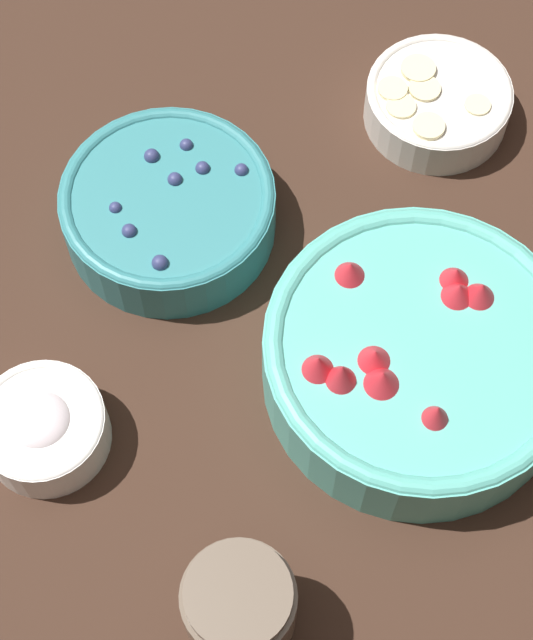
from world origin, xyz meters
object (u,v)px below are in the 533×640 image
(bowl_blueberries, at_px, (168,207))
(bowl_bananas, at_px, (437,101))
(bowl_strawberries, at_px, (418,356))
(bowl_cream, at_px, (43,427))
(jar_chocolate, at_px, (240,608))

(bowl_blueberries, xyz_separation_m, bowl_bananas, (0.27, -0.03, -0.01))
(bowl_strawberries, height_order, bowl_bananas, bowl_strawberries)
(bowl_blueberries, bearing_deg, bowl_cream, -147.73)
(bowl_blueberries, relative_size, bowl_cream, 1.83)
(bowl_bananas, relative_size, bowl_cream, 1.32)
(jar_chocolate, bearing_deg, bowl_cream, 103.95)
(bowl_bananas, xyz_separation_m, bowl_cream, (-0.46, -0.09, 0.00))
(bowl_strawberries, distance_m, bowl_cream, 0.31)
(bowl_bananas, distance_m, bowl_cream, 0.47)
(bowl_blueberries, relative_size, bowl_bananas, 1.39)
(bowl_blueberries, bearing_deg, jar_chocolate, -112.64)
(bowl_bananas, relative_size, jar_chocolate, 1.45)
(bowl_blueberries, height_order, bowl_cream, bowl_blueberries)
(bowl_strawberries, height_order, jar_chocolate, jar_chocolate)
(bowl_bananas, bearing_deg, bowl_cream, -169.48)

